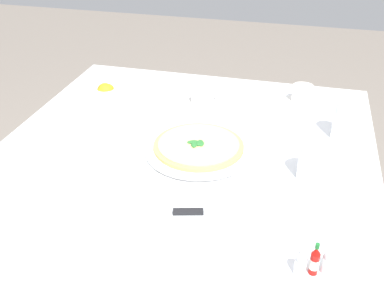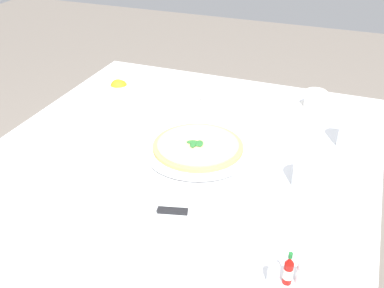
# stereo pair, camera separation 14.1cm
# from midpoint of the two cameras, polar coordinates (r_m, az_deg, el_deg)

# --- Properties ---
(dining_table) EXTENTS (1.16, 1.16, 0.74)m
(dining_table) POSITION_cam_midpoint_polar(r_m,az_deg,el_deg) (1.50, 2.00, -4.50)
(dining_table) COLOR white
(dining_table) RESTS_ON ground_plane
(pizza_plate) EXTENTS (0.33, 0.33, 0.02)m
(pizza_plate) POSITION_cam_midpoint_polar(r_m,az_deg,el_deg) (1.40, 3.63, -0.79)
(pizza_plate) COLOR white
(pizza_plate) RESTS_ON dining_table
(pizza) EXTENTS (0.28, 0.28, 0.02)m
(pizza) POSITION_cam_midpoint_polar(r_m,az_deg,el_deg) (1.39, 3.64, -0.31)
(pizza) COLOR #DBAD60
(pizza) RESTS_ON pizza_plate
(coffee_cup_near_left) EXTENTS (0.13, 0.13, 0.06)m
(coffee_cup_near_left) POSITION_cam_midpoint_polar(r_m,az_deg,el_deg) (1.68, 4.90, 5.64)
(coffee_cup_near_left) COLOR white
(coffee_cup_near_left) RESTS_ON dining_table
(coffee_cup_center_back) EXTENTS (0.13, 0.13, 0.07)m
(coffee_cup_center_back) POSITION_cam_midpoint_polar(r_m,az_deg,el_deg) (1.73, 17.36, 5.08)
(coffee_cup_center_back) COLOR white
(coffee_cup_center_back) RESTS_ON dining_table
(water_glass_far_right) EXTENTS (0.08, 0.08, 0.10)m
(water_glass_far_right) POSITION_cam_midpoint_polar(r_m,az_deg,el_deg) (1.29, 17.20, -3.52)
(water_glass_far_right) COLOR white
(water_glass_far_right) RESTS_ON dining_table
(water_glass_left_edge) EXTENTS (0.07, 0.07, 0.13)m
(water_glass_left_edge) POSITION_cam_midpoint_polar(r_m,az_deg,el_deg) (1.50, 21.65, 1.44)
(water_glass_left_edge) COLOR white
(water_glass_left_edge) RESTS_ON dining_table
(water_glass_far_left) EXTENTS (0.07, 0.07, 0.11)m
(water_glass_far_left) POSITION_cam_midpoint_polar(r_m,az_deg,el_deg) (1.39, -7.92, 0.64)
(water_glass_far_left) COLOR white
(water_glass_far_left) RESTS_ON dining_table
(napkin_folded) EXTENTS (0.24, 0.17, 0.02)m
(napkin_folded) POSITION_cam_midpoint_polar(r_m,az_deg,el_deg) (1.15, -1.25, -8.86)
(napkin_folded) COLOR white
(napkin_folded) RESTS_ON dining_table
(dinner_knife) EXTENTS (0.19, 0.07, 0.01)m
(dinner_knife) POSITION_cam_midpoint_polar(r_m,az_deg,el_deg) (1.14, -1.40, -8.31)
(dinner_knife) COLOR silver
(dinner_knife) RESTS_ON napkin_folded
(citrus_bowl) EXTENTS (0.15, 0.15, 0.07)m
(citrus_bowl) POSITION_cam_midpoint_polar(r_m,az_deg,el_deg) (1.76, -6.69, 6.72)
(citrus_bowl) COLOR white
(citrus_bowl) RESTS_ON dining_table
(hot_sauce_bottle) EXTENTS (0.02, 0.02, 0.08)m
(hot_sauce_bottle) POSITION_cam_midpoint_polar(r_m,az_deg,el_deg) (1.01, 15.97, -15.08)
(hot_sauce_bottle) COLOR #B7140F
(hot_sauce_bottle) RESTS_ON dining_table
(salt_shaker) EXTENTS (0.03, 0.03, 0.06)m
(salt_shaker) POSITION_cam_midpoint_polar(r_m,az_deg,el_deg) (1.01, 14.20, -15.52)
(salt_shaker) COLOR white
(salt_shaker) RESTS_ON dining_table
(pepper_shaker) EXTENTS (0.03, 0.03, 0.06)m
(pepper_shaker) POSITION_cam_midpoint_polar(r_m,az_deg,el_deg) (1.03, 17.56, -15.33)
(pepper_shaker) COLOR white
(pepper_shaker) RESTS_ON dining_table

